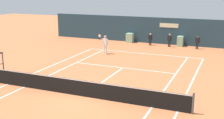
# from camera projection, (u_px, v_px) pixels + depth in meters

# --- Properties ---
(ground_plane) EXTENTS (80.00, 80.00, 0.01)m
(ground_plane) POSITION_uv_depth(u_px,v_px,m) (87.00, 93.00, 16.73)
(ground_plane) COLOR #C67042
(tennis_net) EXTENTS (12.10, 0.10, 1.07)m
(tennis_net) POSITION_uv_depth(u_px,v_px,m) (82.00, 88.00, 16.09)
(tennis_net) COLOR #4C4C51
(tennis_net) RESTS_ON ground_plane
(sponsor_back_wall) EXTENTS (25.00, 1.02, 2.80)m
(sponsor_back_wall) POSITION_uv_depth(u_px,v_px,m) (158.00, 31.00, 31.07)
(sponsor_back_wall) COLOR #233D4C
(sponsor_back_wall) RESTS_ON ground_plane
(player_on_baseline) EXTENTS (0.73, 0.69, 1.88)m
(player_on_baseline) POSITION_uv_depth(u_px,v_px,m) (105.00, 43.00, 26.29)
(player_on_baseline) COLOR white
(player_on_baseline) RESTS_ON ground_plane
(ball_kid_left_post) EXTENTS (0.45, 0.21, 1.36)m
(ball_kid_left_post) POSITION_uv_depth(u_px,v_px,m) (170.00, 39.00, 29.43)
(ball_kid_left_post) COLOR black
(ball_kid_left_post) RESTS_ON ground_plane
(ball_kid_right_post) EXTENTS (0.43, 0.20, 1.31)m
(ball_kid_right_post) POSITION_uv_depth(u_px,v_px,m) (197.00, 42.00, 28.40)
(ball_kid_right_post) COLOR black
(ball_kid_right_post) RESTS_ON ground_plane
(ball_kid_centre_post) EXTENTS (0.43, 0.18, 1.28)m
(ball_kid_centre_post) POSITION_uv_depth(u_px,v_px,m) (150.00, 38.00, 30.19)
(ball_kid_centre_post) COLOR black
(ball_kid_centre_post) RESTS_ON ground_plane
(tennis_ball_mid_court) EXTENTS (0.07, 0.07, 0.07)m
(tennis_ball_mid_court) POSITION_uv_depth(u_px,v_px,m) (80.00, 56.00, 25.40)
(tennis_ball_mid_court) COLOR #CCE033
(tennis_ball_mid_court) RESTS_ON ground_plane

